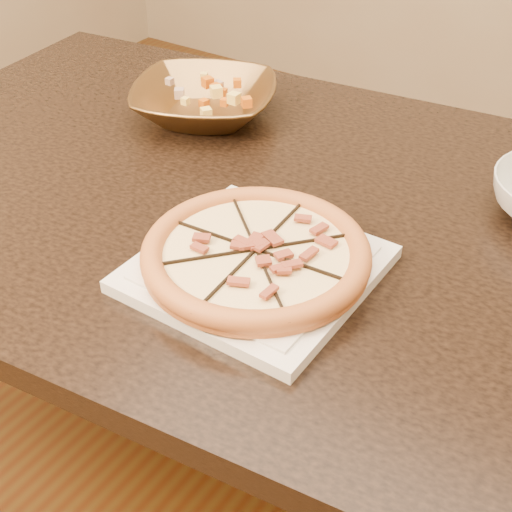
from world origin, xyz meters
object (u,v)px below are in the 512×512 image
object	(u,v)px
plate	(256,268)
pizza	(256,254)
bronze_bowl	(205,101)
dining_table	(254,246)

from	to	relation	value
plate	pizza	bearing A→B (deg)	170.06
plate	bronze_bowl	xyz separation A→B (m)	(-0.34, 0.34, 0.02)
dining_table	bronze_bowl	size ratio (longest dim) A/B	5.78
plate	bronze_bowl	size ratio (longest dim) A/B	1.11
pizza	plate	bearing A→B (deg)	-9.94
pizza	bronze_bowl	xyz separation A→B (m)	(-0.34, 0.34, -0.00)
plate	bronze_bowl	bearing A→B (deg)	135.07
dining_table	pizza	size ratio (longest dim) A/B	5.00
pizza	bronze_bowl	distance (m)	0.48
dining_table	pizza	world-z (taller)	pizza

